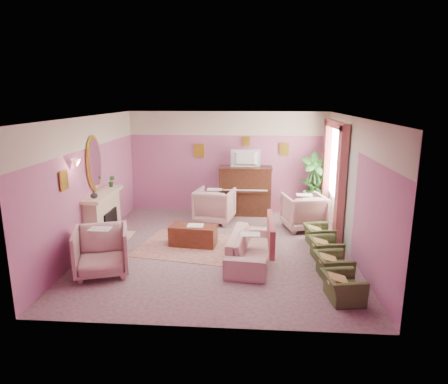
# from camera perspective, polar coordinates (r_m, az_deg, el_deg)

# --- Properties ---
(floor) EXTENTS (5.50, 6.00, 0.01)m
(floor) POSITION_cam_1_polar(r_m,az_deg,el_deg) (8.68, -0.72, -8.12)
(floor) COLOR #7F6067
(floor) RESTS_ON ground
(ceiling) EXTENTS (5.50, 6.00, 0.01)m
(ceiling) POSITION_cam_1_polar(r_m,az_deg,el_deg) (8.08, -0.78, 10.68)
(ceiling) COLOR white
(ceiling) RESTS_ON wall_back
(wall_back) EXTENTS (5.50, 0.02, 2.80)m
(wall_back) POSITION_cam_1_polar(r_m,az_deg,el_deg) (11.20, 0.56, 4.28)
(wall_back) COLOR #885483
(wall_back) RESTS_ON floor
(wall_front) EXTENTS (5.50, 0.02, 2.80)m
(wall_front) POSITION_cam_1_polar(r_m,az_deg,el_deg) (5.39, -3.48, -6.02)
(wall_front) COLOR #885483
(wall_front) RESTS_ON floor
(wall_left) EXTENTS (0.02, 6.00, 2.80)m
(wall_left) POSITION_cam_1_polar(r_m,az_deg,el_deg) (8.93, -18.63, 1.17)
(wall_left) COLOR #885483
(wall_left) RESTS_ON floor
(wall_right) EXTENTS (0.02, 6.00, 2.80)m
(wall_right) POSITION_cam_1_polar(r_m,az_deg,el_deg) (8.49, 18.08, 0.60)
(wall_right) COLOR #885483
(wall_right) RESTS_ON floor
(picture_rail_band) EXTENTS (5.50, 0.01, 0.65)m
(picture_rail_band) POSITION_cam_1_polar(r_m,az_deg,el_deg) (11.07, 0.57, 9.77)
(picture_rail_band) COLOR beige
(picture_rail_band) RESTS_ON wall_back
(stripe_panel) EXTENTS (0.01, 3.00, 2.15)m
(stripe_panel) POSITION_cam_1_polar(r_m,az_deg,el_deg) (9.79, 16.09, 0.45)
(stripe_panel) COLOR #B3B9B0
(stripe_panel) RESTS_ON wall_right
(fireplace_surround) EXTENTS (0.30, 1.40, 1.10)m
(fireplace_surround) POSITION_cam_1_polar(r_m,az_deg,el_deg) (9.25, -16.85, -3.72)
(fireplace_surround) COLOR beige
(fireplace_surround) RESTS_ON floor
(fireplace_inset) EXTENTS (0.18, 0.72, 0.68)m
(fireplace_inset) POSITION_cam_1_polar(r_m,az_deg,el_deg) (9.26, -16.21, -4.63)
(fireplace_inset) COLOR black
(fireplace_inset) RESTS_ON floor
(fire_ember) EXTENTS (0.06, 0.54, 0.10)m
(fire_ember) POSITION_cam_1_polar(r_m,az_deg,el_deg) (9.31, -15.91, -5.69)
(fire_ember) COLOR #FF3511
(fire_ember) RESTS_ON floor
(mantel_shelf) EXTENTS (0.40, 1.55, 0.07)m
(mantel_shelf) POSITION_cam_1_polar(r_m,az_deg,el_deg) (9.10, -16.92, -0.29)
(mantel_shelf) COLOR beige
(mantel_shelf) RESTS_ON fireplace_surround
(hearth) EXTENTS (0.55, 1.50, 0.02)m
(hearth) POSITION_cam_1_polar(r_m,az_deg,el_deg) (9.35, -15.48, -6.92)
(hearth) COLOR beige
(hearth) RESTS_ON floor
(mirror_frame) EXTENTS (0.04, 0.72, 1.20)m
(mirror_frame) POSITION_cam_1_polar(r_m,az_deg,el_deg) (9.02, -18.05, 3.92)
(mirror_frame) COLOR gold
(mirror_frame) RESTS_ON wall_left
(mirror_glass) EXTENTS (0.01, 0.60, 1.06)m
(mirror_glass) POSITION_cam_1_polar(r_m,az_deg,el_deg) (9.01, -17.90, 3.92)
(mirror_glass) COLOR white
(mirror_glass) RESTS_ON wall_left
(sconce_shade) EXTENTS (0.20, 0.20, 0.16)m
(sconce_shade) POSITION_cam_1_polar(r_m,az_deg,el_deg) (8.01, -20.39, 3.90)
(sconce_shade) COLOR #DB9789
(sconce_shade) RESTS_ON wall_left
(piano) EXTENTS (1.40, 0.60, 1.30)m
(piano) POSITION_cam_1_polar(r_m,az_deg,el_deg) (11.02, 3.04, 0.13)
(piano) COLOR #361A10
(piano) RESTS_ON floor
(piano_keyshelf) EXTENTS (1.30, 0.12, 0.06)m
(piano_keyshelf) POSITION_cam_1_polar(r_m,az_deg,el_deg) (10.66, 3.00, 0.06)
(piano_keyshelf) COLOR #361A10
(piano_keyshelf) RESTS_ON piano
(piano_keys) EXTENTS (1.20, 0.08, 0.02)m
(piano_keys) POSITION_cam_1_polar(r_m,az_deg,el_deg) (10.65, 3.01, 0.27)
(piano_keys) COLOR white
(piano_keys) RESTS_ON piano
(piano_top) EXTENTS (1.45, 0.65, 0.04)m
(piano_top) POSITION_cam_1_polar(r_m,az_deg,el_deg) (10.88, 3.08, 3.51)
(piano_top) COLOR #361A10
(piano_top) RESTS_ON piano
(television) EXTENTS (0.80, 0.12, 0.48)m
(television) POSITION_cam_1_polar(r_m,az_deg,el_deg) (10.79, 3.10, 4.98)
(television) COLOR black
(television) RESTS_ON piano
(print_back_left) EXTENTS (0.30, 0.03, 0.38)m
(print_back_left) POSITION_cam_1_polar(r_m,az_deg,el_deg) (11.20, -3.56, 5.91)
(print_back_left) COLOR gold
(print_back_left) RESTS_ON wall_back
(print_back_right) EXTENTS (0.26, 0.03, 0.34)m
(print_back_right) POSITION_cam_1_polar(r_m,az_deg,el_deg) (11.12, 8.59, 6.04)
(print_back_right) COLOR gold
(print_back_right) RESTS_ON wall_back
(print_back_mid) EXTENTS (0.22, 0.03, 0.26)m
(print_back_mid) POSITION_cam_1_polar(r_m,az_deg,el_deg) (11.06, 3.16, 7.28)
(print_back_mid) COLOR gold
(print_back_mid) RESTS_ON wall_back
(print_left_wall) EXTENTS (0.03, 0.28, 0.36)m
(print_left_wall) POSITION_cam_1_polar(r_m,az_deg,el_deg) (7.78, -21.89, 1.56)
(print_left_wall) COLOR gold
(print_left_wall) RESTS_ON wall_left
(window_blind) EXTENTS (0.03, 1.40, 1.80)m
(window_blind) POSITION_cam_1_polar(r_m,az_deg,el_deg) (9.91, 15.84, 4.30)
(window_blind) COLOR beige
(window_blind) RESTS_ON wall_right
(curtain_left) EXTENTS (0.16, 0.34, 2.60)m
(curtain_left) POSITION_cam_1_polar(r_m,az_deg,el_deg) (9.08, 16.31, 0.89)
(curtain_left) COLOR #A0464B
(curtain_left) RESTS_ON floor
(curtain_right) EXTENTS (0.16, 0.34, 2.60)m
(curtain_right) POSITION_cam_1_polar(r_m,az_deg,el_deg) (10.85, 14.34, 3.02)
(curtain_right) COLOR #A0464B
(curtain_right) RESTS_ON floor
(pelmet) EXTENTS (0.16, 2.20, 0.16)m
(pelmet) POSITION_cam_1_polar(r_m,az_deg,el_deg) (9.80, 15.70, 9.28)
(pelmet) COLOR #A0464B
(pelmet) RESTS_ON wall_right
(mantel_plant) EXTENTS (0.16, 0.16, 0.28)m
(mantel_plant) POSITION_cam_1_polar(r_m,az_deg,el_deg) (9.56, -15.78, 1.48)
(mantel_plant) COLOR #21571F
(mantel_plant) RESTS_ON mantel_shelf
(mantel_vase) EXTENTS (0.16, 0.16, 0.16)m
(mantel_vase) POSITION_cam_1_polar(r_m,az_deg,el_deg) (8.62, -18.08, -0.38)
(mantel_vase) COLOR beige
(mantel_vase) RESTS_ON mantel_shelf
(area_rug) EXTENTS (2.78, 2.21, 0.01)m
(area_rug) POSITION_cam_1_polar(r_m,az_deg,el_deg) (8.81, -3.66, -7.76)
(area_rug) COLOR #A86D63
(area_rug) RESTS_ON floor
(coffee_table) EXTENTS (1.05, 0.60, 0.45)m
(coffee_table) POSITION_cam_1_polar(r_m,az_deg,el_deg) (8.84, -4.40, -6.20)
(coffee_table) COLOR #572717
(coffee_table) RESTS_ON floor
(table_paper) EXTENTS (0.35, 0.28, 0.01)m
(table_paper) POSITION_cam_1_polar(r_m,az_deg,el_deg) (8.75, -4.11, -4.79)
(table_paper) COLOR silver
(table_paper) RESTS_ON coffee_table
(sofa) EXTENTS (0.65, 1.96, 0.79)m
(sofa) POSITION_cam_1_polar(r_m,az_deg,el_deg) (7.95, 3.76, -7.16)
(sofa) COLOR #C69894
(sofa) RESTS_ON floor
(sofa_throw) EXTENTS (0.10, 1.49, 0.55)m
(sofa_throw) POSITION_cam_1_polar(r_m,az_deg,el_deg) (7.89, 6.71, -5.82)
(sofa_throw) COLOR #A0464B
(sofa_throw) RESTS_ON sofa
(floral_armchair_left) EXTENTS (0.93, 0.93, 0.97)m
(floral_armchair_left) POSITION_cam_1_polar(r_m,az_deg,el_deg) (10.36, -1.36, -1.66)
(floral_armchair_left) COLOR #C69894
(floral_armchair_left) RESTS_ON floor
(floral_armchair_right) EXTENTS (0.93, 0.93, 0.97)m
(floral_armchair_right) POSITION_cam_1_polar(r_m,az_deg,el_deg) (9.99, 11.31, -2.51)
(floral_armchair_right) COLOR #C69894
(floral_armchair_right) RESTS_ON floor
(floral_armchair_front) EXTENTS (0.93, 0.93, 0.97)m
(floral_armchair_front) POSITION_cam_1_polar(r_m,az_deg,el_deg) (7.70, -17.12, -7.75)
(floral_armchair_front) COLOR #C69894
(floral_armchair_front) RESTS_ON floor
(olive_chair_a) EXTENTS (0.47, 0.67, 0.58)m
(olive_chair_a) POSITION_cam_1_polar(r_m,az_deg,el_deg) (6.82, 16.66, -12.38)
(olive_chair_a) COLOR #45552A
(olive_chair_a) RESTS_ON floor
(olive_chair_b) EXTENTS (0.47, 0.67, 0.58)m
(olive_chair_b) POSITION_cam_1_polar(r_m,az_deg,el_deg) (7.55, 15.34, -9.69)
(olive_chair_b) COLOR #45552A
(olive_chair_b) RESTS_ON floor
(olive_chair_c) EXTENTS (0.47, 0.67, 0.58)m
(olive_chair_c) POSITION_cam_1_polar(r_m,az_deg,el_deg) (8.29, 14.27, -7.47)
(olive_chair_c) COLOR #45552A
(olive_chair_c) RESTS_ON floor
(olive_chair_d) EXTENTS (0.47, 0.67, 0.58)m
(olive_chair_d) POSITION_cam_1_polar(r_m,az_deg,el_deg) (9.05, 13.39, -5.62)
(olive_chair_d) COLOR #45552A
(olive_chair_d) RESTS_ON floor
(side_table) EXTENTS (0.52, 0.52, 0.70)m
(side_table) POSITION_cam_1_polar(r_m,az_deg,el_deg) (11.09, 12.48, -1.70)
(side_table) COLOR silver
(side_table) RESTS_ON floor
(side_plant_big) EXTENTS (0.30, 0.30, 0.34)m
(side_plant_big) POSITION_cam_1_polar(r_m,az_deg,el_deg) (10.96, 12.62, 0.93)
(side_plant_big) COLOR #21571F
(side_plant_big) RESTS_ON side_table
(side_plant_small) EXTENTS (0.16, 0.16, 0.28)m
(side_plant_small) POSITION_cam_1_polar(r_m,az_deg,el_deg) (10.89, 13.31, 0.64)
(side_plant_small) COLOR #21571F
(side_plant_small) RESTS_ON side_table
(palm_pot) EXTENTS (0.34, 0.34, 0.34)m
(palm_pot) POSITION_cam_1_polar(r_m,az_deg,el_deg) (11.07, 12.46, -2.69)
(palm_pot) COLOR brown
(palm_pot) RESTS_ON floor
(palm_plant) EXTENTS (0.76, 0.76, 1.44)m
(palm_plant) POSITION_cam_1_polar(r_m,az_deg,el_deg) (10.86, 12.70, 1.82)
(palm_plant) COLOR #21571F
(palm_plant) RESTS_ON palm_pot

